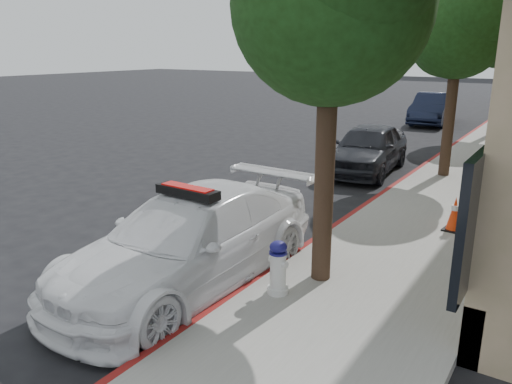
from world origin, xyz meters
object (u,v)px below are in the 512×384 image
(parked_car_mid, at_px, (368,148))
(traffic_cone, at_px, (455,214))
(police_car, at_px, (189,240))
(fire_hydrant, at_px, (278,268))
(parked_car_far, at_px, (432,108))

(parked_car_mid, relative_size, traffic_cone, 6.17)
(police_car, distance_m, parked_car_mid, 8.78)
(police_car, distance_m, fire_hydrant, 1.53)
(parked_car_mid, height_order, parked_car_far, parked_car_far)
(traffic_cone, bearing_deg, parked_car_far, 105.95)
(parked_car_mid, xyz_separation_m, traffic_cone, (3.49, -4.33, -0.24))
(parked_car_mid, distance_m, fire_hydrant, 8.75)
(police_car, bearing_deg, traffic_cone, 56.76)
(parked_car_far, bearing_deg, traffic_cone, -79.05)
(parked_car_mid, distance_m, traffic_cone, 5.57)
(fire_hydrant, relative_size, traffic_cone, 1.18)
(parked_car_far, relative_size, traffic_cone, 6.61)
(fire_hydrant, bearing_deg, police_car, -157.73)
(parked_car_far, height_order, traffic_cone, parked_car_far)
(police_car, height_order, parked_car_far, police_car)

